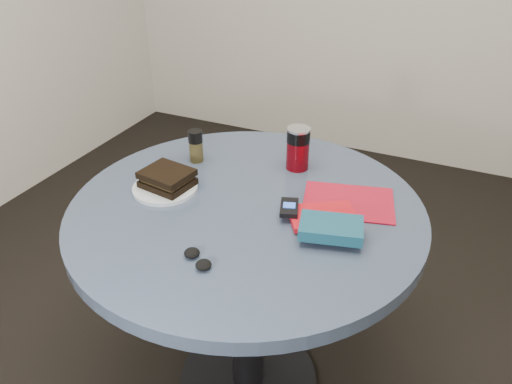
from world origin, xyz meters
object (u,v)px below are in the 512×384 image
at_px(pepper_grinder, 196,146).
at_px(table, 247,251).
at_px(sandwich, 167,178).
at_px(soda_can, 298,148).
at_px(novel, 331,228).
at_px(magazine, 348,202).
at_px(headphones, 198,259).
at_px(plate, 165,188).
at_px(mp3_player, 289,208).
at_px(red_book, 323,216).

bearing_deg(pepper_grinder, table, -33.79).
height_order(sandwich, soda_can, soda_can).
height_order(soda_can, novel, soda_can).
bearing_deg(table, magazine, 26.74).
bearing_deg(headphones, soda_can, 84.66).
bearing_deg(headphones, pepper_grinder, 120.39).
bearing_deg(plate, mp3_player, 3.37).
bearing_deg(headphones, magazine, 57.86).
xyz_separation_m(table, magazine, (0.26, 0.13, 0.17)).
xyz_separation_m(soda_can, magazine, (0.21, -0.14, -0.07)).
bearing_deg(novel, red_book, 106.53).
bearing_deg(magazine, mp3_player, -148.58).
height_order(table, pepper_grinder, pepper_grinder).
relative_size(red_book, mp3_player, 1.86).
bearing_deg(pepper_grinder, red_book, -18.24).
relative_size(magazine, headphones, 2.52).
xyz_separation_m(novel, mp3_player, (-0.13, 0.06, -0.01)).
bearing_deg(table, sandwich, -176.33).
xyz_separation_m(sandwich, magazine, (0.51, 0.15, -0.03)).
bearing_deg(novel, soda_can, 109.08).
xyz_separation_m(soda_can, red_book, (0.17, -0.25, -0.06)).
height_order(plate, magazine, plate).
relative_size(sandwich, red_book, 0.87).
bearing_deg(red_book, novel, -91.38).
xyz_separation_m(red_book, headphones, (-0.22, -0.29, -0.00)).
bearing_deg(mp3_player, headphones, -114.57).
distance_m(plate, mp3_player, 0.38).
relative_size(sandwich, magazine, 0.61).
distance_m(table, magazine, 0.33).
xyz_separation_m(pepper_grinder, mp3_player, (0.39, -0.18, -0.03)).
height_order(mp3_player, headphones, mp3_player).
xyz_separation_m(sandwich, novel, (0.51, -0.04, -0.00)).
distance_m(novel, mp3_player, 0.15).
relative_size(plate, red_book, 1.08).
bearing_deg(table, headphones, -89.39).
height_order(red_book, novel, novel).
height_order(soda_can, mp3_player, soda_can).
relative_size(sandwich, novel, 0.98).
relative_size(table, pepper_grinder, 9.42).
xyz_separation_m(magazine, red_book, (-0.04, -0.11, 0.01)).
distance_m(table, headphones, 0.33).
bearing_deg(red_book, mp3_player, 159.54).
xyz_separation_m(plate, mp3_player, (0.38, 0.02, 0.02)).
xyz_separation_m(novel, headphones, (-0.26, -0.22, -0.02)).
height_order(sandwich, mp3_player, sandwich).
bearing_deg(plate, soda_can, 43.24).
bearing_deg(plate, novel, -3.82).
bearing_deg(headphones, plate, 135.40).
bearing_deg(pepper_grinder, plate, -87.57).
bearing_deg(table, red_book, 4.41).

